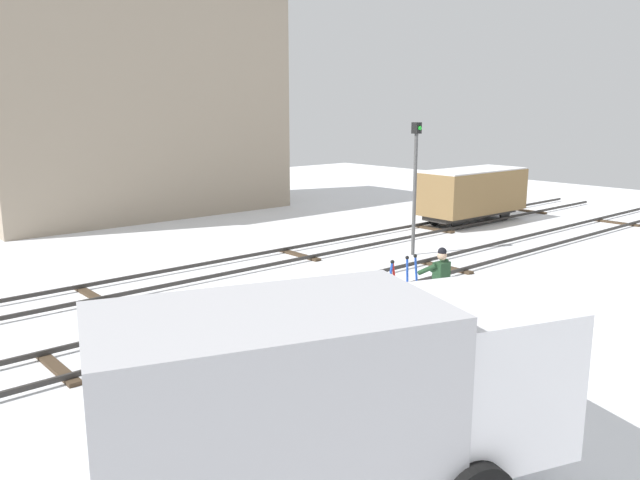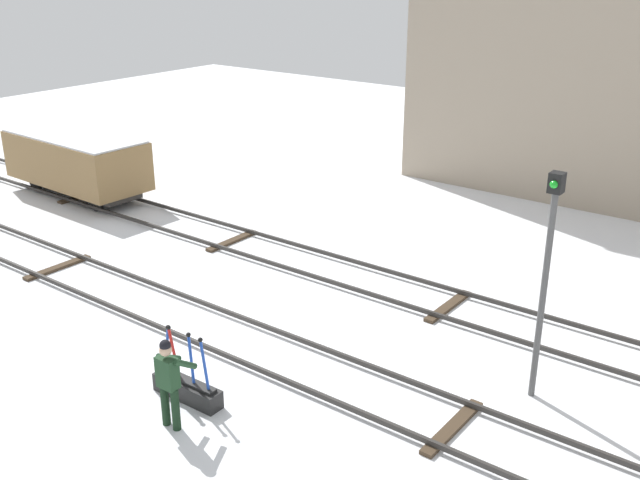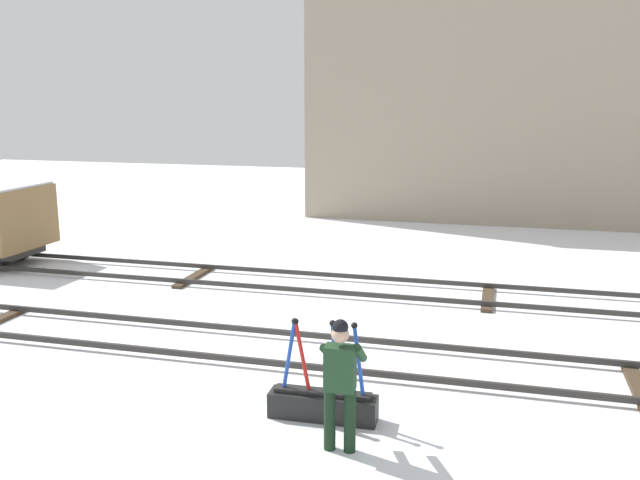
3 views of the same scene
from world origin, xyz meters
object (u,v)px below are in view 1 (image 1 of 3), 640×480
at_px(switch_lever_frame, 402,306).
at_px(delivery_truck, 334,390).
at_px(rail_worker, 440,279).
at_px(freight_car_far_end, 472,192).
at_px(signal_post, 415,176).

height_order(switch_lever_frame, delivery_truck, delivery_truck).
xyz_separation_m(rail_worker, freight_car_far_end, (11.21, 7.17, 0.35)).
relative_size(delivery_truck, signal_post, 1.38).
relative_size(switch_lever_frame, signal_post, 0.35).
height_order(rail_worker, delivery_truck, delivery_truck).
relative_size(rail_worker, signal_post, 0.40).
height_order(signal_post, freight_car_far_end, signal_post).
xyz_separation_m(delivery_truck, signal_post, (11.26, 8.39, 1.11)).
relative_size(signal_post, freight_car_far_end, 0.85).
bearing_deg(switch_lever_frame, freight_car_far_end, 27.45).
distance_m(switch_lever_frame, delivery_truck, 7.63).
bearing_deg(rail_worker, delivery_truck, -152.87).
distance_m(rail_worker, signal_post, 6.93).
bearing_deg(rail_worker, signal_post, 44.36).
xyz_separation_m(switch_lever_frame, freight_car_far_end, (11.64, 6.41, 1.08)).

